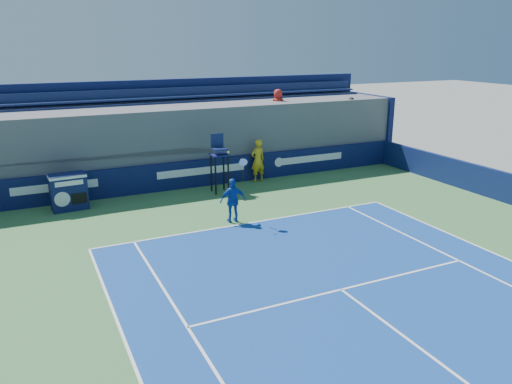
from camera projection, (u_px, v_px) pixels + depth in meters
name	position (u px, v px, depth m)	size (l,w,h in m)	color
ball_person	(258.00, 160.00, 22.53)	(0.70, 0.46, 1.93)	gold
back_hoarding	(201.00, 173.00, 21.88)	(20.40, 0.21, 1.20)	#0B1241
match_clock	(69.00, 191.00, 18.76)	(1.37, 0.81, 1.40)	#0E1547
umpire_chair	(219.00, 157.00, 20.73)	(0.72, 0.72, 2.48)	black
tennis_player	(233.00, 200.00, 17.40)	(0.97, 0.52, 2.57)	#1443A4
stadium_seating	(186.00, 137.00, 23.29)	(21.00, 4.05, 4.40)	#58585D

